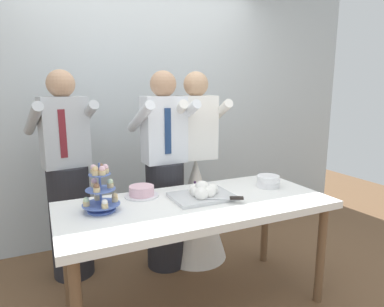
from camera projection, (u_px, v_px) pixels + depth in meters
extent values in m
plane|color=brown|center=(197.00, 305.00, 2.35)|extent=(8.00, 8.00, 0.00)
cube|color=silver|center=(138.00, 96.00, 3.30)|extent=(5.20, 0.10, 2.90)
cube|color=white|center=(197.00, 205.00, 2.21)|extent=(1.80, 0.80, 0.05)
cylinder|color=brown|center=(321.00, 255.00, 2.34)|extent=(0.06, 0.06, 0.72)
cylinder|color=brown|center=(67.00, 263.00, 2.23)|extent=(0.06, 0.06, 0.72)
cylinder|color=brown|center=(265.00, 222.00, 2.91)|extent=(0.06, 0.06, 0.72)
cylinder|color=#4C66B2|center=(102.00, 210.00, 2.04)|extent=(0.17, 0.17, 0.01)
cylinder|color=#4C66B2|center=(100.00, 187.00, 2.01)|extent=(0.01, 0.01, 0.31)
cylinder|color=#4C66B2|center=(101.00, 204.00, 2.03)|extent=(0.23, 0.23, 0.01)
cylinder|color=#D1B784|center=(115.00, 199.00, 2.07)|extent=(0.04, 0.04, 0.03)
sphere|color=#D6B27A|center=(115.00, 196.00, 2.06)|extent=(0.04, 0.04, 0.04)
cylinder|color=#D1B784|center=(97.00, 198.00, 2.10)|extent=(0.04, 0.04, 0.03)
sphere|color=white|center=(97.00, 194.00, 2.10)|extent=(0.04, 0.04, 0.04)
cylinder|color=#D1B784|center=(86.00, 204.00, 1.99)|extent=(0.04, 0.04, 0.03)
sphere|color=beige|center=(86.00, 200.00, 1.98)|extent=(0.04, 0.04, 0.04)
cylinder|color=#D1B784|center=(105.00, 206.00, 1.95)|extent=(0.04, 0.04, 0.03)
sphere|color=white|center=(105.00, 202.00, 1.95)|extent=(0.04, 0.04, 0.04)
cylinder|color=#4C66B2|center=(100.00, 189.00, 2.01)|extent=(0.18, 0.18, 0.01)
cylinder|color=#D1B784|center=(110.00, 185.00, 2.04)|extent=(0.04, 0.04, 0.03)
sphere|color=beige|center=(110.00, 182.00, 2.03)|extent=(0.04, 0.04, 0.04)
cylinder|color=#D1B784|center=(94.00, 185.00, 2.05)|extent=(0.04, 0.04, 0.03)
sphere|color=#EAB7C6|center=(94.00, 181.00, 2.04)|extent=(0.04, 0.04, 0.04)
cylinder|color=#D1B784|center=(97.00, 190.00, 1.95)|extent=(0.04, 0.04, 0.03)
sphere|color=brown|center=(97.00, 186.00, 1.94)|extent=(0.04, 0.04, 0.04)
cylinder|color=#4C66B2|center=(100.00, 174.00, 1.99)|extent=(0.13, 0.13, 0.01)
cylinder|color=#D1B784|center=(106.00, 171.00, 2.01)|extent=(0.04, 0.04, 0.03)
sphere|color=#EAB7C6|center=(105.00, 167.00, 2.00)|extent=(0.04, 0.04, 0.04)
cylinder|color=#D1B784|center=(101.00, 170.00, 2.03)|extent=(0.04, 0.04, 0.03)
sphere|color=brown|center=(101.00, 166.00, 2.02)|extent=(0.04, 0.04, 0.04)
cylinder|color=#D1B784|center=(94.00, 171.00, 2.00)|extent=(0.04, 0.04, 0.03)
sphere|color=#EAB7C6|center=(94.00, 167.00, 1.99)|extent=(0.04, 0.04, 0.04)
cylinder|color=#D1B784|center=(96.00, 173.00, 1.96)|extent=(0.04, 0.04, 0.03)
sphere|color=#D6B27A|center=(95.00, 169.00, 1.95)|extent=(0.04, 0.04, 0.04)
cylinder|color=#D1B784|center=(102.00, 173.00, 1.96)|extent=(0.04, 0.04, 0.03)
sphere|color=#EAB7C6|center=(102.00, 169.00, 1.96)|extent=(0.04, 0.04, 0.04)
cube|color=silver|center=(202.00, 196.00, 2.28)|extent=(0.42, 0.31, 0.02)
sphere|color=white|center=(213.00, 189.00, 2.30)|extent=(0.08, 0.08, 0.08)
sphere|color=white|center=(203.00, 187.00, 2.35)|extent=(0.08, 0.08, 0.08)
sphere|color=white|center=(194.00, 189.00, 2.31)|extent=(0.08, 0.08, 0.08)
sphere|color=white|center=(196.00, 192.00, 2.25)|extent=(0.08, 0.08, 0.08)
sphere|color=white|center=(201.00, 194.00, 2.19)|extent=(0.09, 0.09, 0.09)
sphere|color=white|center=(209.00, 192.00, 2.24)|extent=(0.09, 0.09, 0.09)
sphere|color=white|center=(202.00, 189.00, 2.27)|extent=(0.11, 0.11, 0.11)
sphere|color=#2D1938|center=(195.00, 182.00, 2.24)|extent=(0.02, 0.02, 0.02)
sphere|color=#DB474C|center=(199.00, 183.00, 2.28)|extent=(0.02, 0.02, 0.02)
sphere|color=#B21923|center=(201.00, 182.00, 2.26)|extent=(0.02, 0.02, 0.02)
sphere|color=#B21923|center=(204.00, 183.00, 2.30)|extent=(0.02, 0.02, 0.02)
cube|color=silver|center=(214.00, 199.00, 2.18)|extent=(0.22, 0.12, 0.00)
cube|color=black|center=(237.00, 198.00, 2.18)|extent=(0.09, 0.06, 0.02)
cylinder|color=white|center=(268.00, 186.00, 2.54)|extent=(0.17, 0.17, 0.01)
cylinder|color=white|center=(268.00, 185.00, 2.54)|extent=(0.17, 0.17, 0.01)
cylinder|color=white|center=(268.00, 183.00, 2.54)|extent=(0.17, 0.17, 0.01)
cylinder|color=white|center=(268.00, 182.00, 2.54)|extent=(0.17, 0.17, 0.01)
cylinder|color=white|center=(269.00, 181.00, 2.53)|extent=(0.17, 0.17, 0.01)
cylinder|color=white|center=(268.00, 179.00, 2.53)|extent=(0.17, 0.17, 0.01)
cylinder|color=white|center=(268.00, 178.00, 2.53)|extent=(0.17, 0.17, 0.01)
cylinder|color=white|center=(268.00, 176.00, 2.53)|extent=(0.17, 0.17, 0.01)
cylinder|color=white|center=(142.00, 196.00, 2.32)|extent=(0.24, 0.24, 0.01)
cylinder|color=#EAB7C6|center=(142.00, 190.00, 2.31)|extent=(0.17, 0.17, 0.07)
cylinder|color=#232328|center=(165.00, 215.00, 2.82)|extent=(0.32, 0.32, 0.92)
cube|color=white|center=(164.00, 130.00, 2.68)|extent=(0.35, 0.22, 0.54)
sphere|color=tan|center=(163.00, 84.00, 2.61)|extent=(0.21, 0.21, 0.21)
cylinder|color=white|center=(140.00, 117.00, 2.57)|extent=(0.10, 0.49, 0.28)
cylinder|color=white|center=(184.00, 116.00, 2.74)|extent=(0.10, 0.49, 0.28)
cube|color=navy|center=(168.00, 131.00, 2.58)|extent=(0.05, 0.01, 0.36)
cone|color=white|center=(196.00, 208.00, 2.97)|extent=(0.56, 0.56, 0.92)
cube|color=white|center=(196.00, 128.00, 2.83)|extent=(0.36, 0.23, 0.54)
sphere|color=tan|center=(196.00, 84.00, 2.76)|extent=(0.21, 0.21, 0.21)
cylinder|color=white|center=(176.00, 115.00, 2.75)|extent=(0.12, 0.49, 0.28)
cylinder|color=white|center=(217.00, 114.00, 2.87)|extent=(0.12, 0.49, 0.28)
cylinder|color=#232328|center=(71.00, 221.00, 2.68)|extent=(0.32, 0.32, 0.92)
cube|color=#B2B7BC|center=(64.00, 132.00, 2.53)|extent=(0.37, 0.26, 0.54)
sphere|color=tan|center=(61.00, 84.00, 2.46)|extent=(0.21, 0.21, 0.21)
cylinder|color=#B2B7BC|center=(33.00, 119.00, 2.40)|extent=(0.16, 0.49, 0.28)
cylinder|color=#B2B7BC|center=(85.00, 117.00, 2.61)|extent=(0.16, 0.49, 0.28)
cube|color=maroon|center=(63.00, 134.00, 2.43)|extent=(0.05, 0.02, 0.36)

